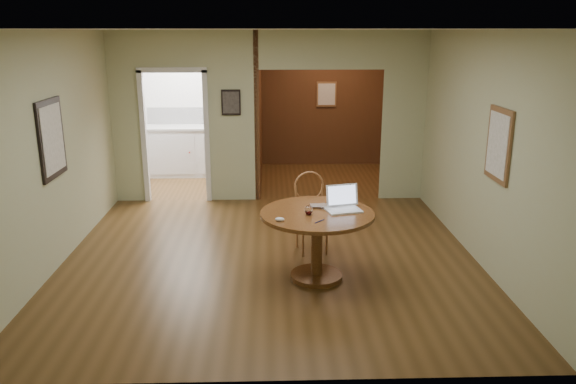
{
  "coord_description": "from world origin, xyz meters",
  "views": [
    {
      "loc": [
        0.01,
        -6.38,
        2.69
      ],
      "look_at": [
        0.21,
        -0.2,
        0.9
      ],
      "focal_mm": 35.0,
      "sensor_mm": 36.0,
      "label": 1
    }
  ],
  "objects_px": {
    "dining_table": "(317,230)",
    "chair": "(311,207)",
    "open_laptop": "(343,203)",
    "closed_laptop": "(326,207)"
  },
  "relations": [
    {
      "from": "dining_table",
      "to": "closed_laptop",
      "type": "xyz_separation_m",
      "value": [
        0.1,
        0.13,
        0.22
      ]
    },
    {
      "from": "dining_table",
      "to": "chair",
      "type": "distance_m",
      "value": 0.87
    },
    {
      "from": "dining_table",
      "to": "open_laptop",
      "type": "relative_size",
      "value": 2.98
    },
    {
      "from": "dining_table",
      "to": "chair",
      "type": "bearing_deg",
      "value": 90.49
    },
    {
      "from": "chair",
      "to": "open_laptop",
      "type": "relative_size",
      "value": 2.39
    },
    {
      "from": "open_laptop",
      "to": "closed_laptop",
      "type": "bearing_deg",
      "value": 157.52
    },
    {
      "from": "dining_table",
      "to": "closed_laptop",
      "type": "relative_size",
      "value": 3.68
    },
    {
      "from": "chair",
      "to": "closed_laptop",
      "type": "height_order",
      "value": "chair"
    },
    {
      "from": "closed_laptop",
      "to": "chair",
      "type": "bearing_deg",
      "value": 98.15
    },
    {
      "from": "dining_table",
      "to": "closed_laptop",
      "type": "bearing_deg",
      "value": 50.27
    }
  ]
}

